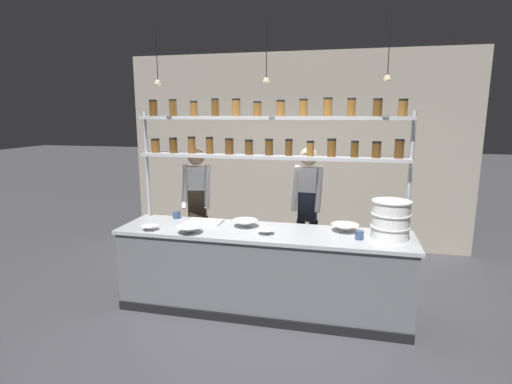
{
  "coord_description": "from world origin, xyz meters",
  "views": [
    {
      "loc": [
        0.88,
        -4.09,
        2.17
      ],
      "look_at": [
        -0.12,
        0.2,
        1.31
      ],
      "focal_mm": 28.0,
      "sensor_mm": 36.0,
      "label": 1
    }
  ],
  "objects_px": {
    "cutting_board": "(205,222)",
    "container_stack": "(391,220)",
    "chef_left": "(197,204)",
    "prep_bowl_near_left": "(245,224)",
    "prep_bowl_center_front": "(266,232)",
    "serving_cup_front": "(359,235)",
    "chef_center": "(308,206)",
    "serving_cup_by_board": "(177,215)",
    "spice_shelf_unit": "(269,140)",
    "prep_bowl_far_left": "(345,228)",
    "prep_bowl_center_back": "(189,230)",
    "prep_bowl_near_right": "(150,228)"
  },
  "relations": [
    {
      "from": "cutting_board",
      "to": "container_stack",
      "type": "bearing_deg",
      "value": -3.53
    },
    {
      "from": "chef_left",
      "to": "prep_bowl_near_left",
      "type": "distance_m",
      "value": 1.0
    },
    {
      "from": "prep_bowl_center_front",
      "to": "serving_cup_front",
      "type": "distance_m",
      "value": 0.96
    },
    {
      "from": "chef_center",
      "to": "serving_cup_by_board",
      "type": "height_order",
      "value": "chef_center"
    },
    {
      "from": "spice_shelf_unit",
      "to": "prep_bowl_center_front",
      "type": "distance_m",
      "value": 1.04
    },
    {
      "from": "prep_bowl_far_left",
      "to": "serving_cup_front",
      "type": "relative_size",
      "value": 3.39
    },
    {
      "from": "container_stack",
      "to": "serving_cup_front",
      "type": "bearing_deg",
      "value": -159.96
    },
    {
      "from": "spice_shelf_unit",
      "to": "prep_bowl_near_left",
      "type": "relative_size",
      "value": 10.81
    },
    {
      "from": "prep_bowl_center_front",
      "to": "prep_bowl_far_left",
      "type": "xyz_separation_m",
      "value": [
        0.82,
        0.28,
        0.02
      ]
    },
    {
      "from": "container_stack",
      "to": "serving_cup_by_board",
      "type": "xyz_separation_m",
      "value": [
        -2.45,
        0.24,
        -0.15
      ]
    },
    {
      "from": "chef_center",
      "to": "prep_bowl_far_left",
      "type": "distance_m",
      "value": 0.79
    },
    {
      "from": "spice_shelf_unit",
      "to": "chef_left",
      "type": "distance_m",
      "value": 1.4
    },
    {
      "from": "cutting_board",
      "to": "prep_bowl_center_front",
      "type": "xyz_separation_m",
      "value": [
        0.78,
        -0.27,
        0.01
      ]
    },
    {
      "from": "chef_left",
      "to": "prep_bowl_center_front",
      "type": "relative_size",
      "value": 9.89
    },
    {
      "from": "prep_bowl_near_left",
      "to": "prep_bowl_center_back",
      "type": "distance_m",
      "value": 0.64
    },
    {
      "from": "cutting_board",
      "to": "prep_bowl_near_left",
      "type": "bearing_deg",
      "value": -6.24
    },
    {
      "from": "container_stack",
      "to": "prep_bowl_near_left",
      "type": "distance_m",
      "value": 1.56
    },
    {
      "from": "container_stack",
      "to": "prep_bowl_far_left",
      "type": "distance_m",
      "value": 0.49
    },
    {
      "from": "container_stack",
      "to": "chef_center",
      "type": "bearing_deg",
      "value": 140.35
    },
    {
      "from": "prep_bowl_far_left",
      "to": "spice_shelf_unit",
      "type": "bearing_deg",
      "value": 169.61
    },
    {
      "from": "container_stack",
      "to": "prep_bowl_far_left",
      "type": "xyz_separation_m",
      "value": [
        -0.45,
        0.13,
        -0.16
      ]
    },
    {
      "from": "cutting_board",
      "to": "prep_bowl_far_left",
      "type": "distance_m",
      "value": 1.6
    },
    {
      "from": "container_stack",
      "to": "prep_bowl_near_right",
      "type": "distance_m",
      "value": 2.55
    },
    {
      "from": "prep_bowl_center_back",
      "to": "prep_bowl_near_left",
      "type": "bearing_deg",
      "value": 35.72
    },
    {
      "from": "prep_bowl_center_front",
      "to": "prep_bowl_center_back",
      "type": "height_order",
      "value": "prep_bowl_center_back"
    },
    {
      "from": "prep_bowl_center_back",
      "to": "prep_bowl_far_left",
      "type": "relative_size",
      "value": 0.91
    },
    {
      "from": "spice_shelf_unit",
      "to": "serving_cup_by_board",
      "type": "bearing_deg",
      "value": -177.39
    },
    {
      "from": "prep_bowl_far_left",
      "to": "chef_left",
      "type": "bearing_deg",
      "value": 164.34
    },
    {
      "from": "serving_cup_front",
      "to": "serving_cup_by_board",
      "type": "height_order",
      "value": "same"
    },
    {
      "from": "container_stack",
      "to": "serving_cup_front",
      "type": "height_order",
      "value": "container_stack"
    },
    {
      "from": "container_stack",
      "to": "prep_bowl_center_back",
      "type": "height_order",
      "value": "container_stack"
    },
    {
      "from": "spice_shelf_unit",
      "to": "chef_center",
      "type": "relative_size",
      "value": 1.74
    },
    {
      "from": "chef_center",
      "to": "cutting_board",
      "type": "distance_m",
      "value": 1.3
    },
    {
      "from": "cutting_board",
      "to": "prep_bowl_far_left",
      "type": "relative_size",
      "value": 1.34
    },
    {
      "from": "prep_bowl_center_front",
      "to": "serving_cup_front",
      "type": "relative_size",
      "value": 2.01
    },
    {
      "from": "prep_bowl_near_left",
      "to": "prep_bowl_near_right",
      "type": "relative_size",
      "value": 1.55
    },
    {
      "from": "chef_center",
      "to": "prep_bowl_far_left",
      "type": "relative_size",
      "value": 5.93
    },
    {
      "from": "spice_shelf_unit",
      "to": "chef_center",
      "type": "xyz_separation_m",
      "value": [
        0.4,
        0.47,
        -0.85
      ]
    },
    {
      "from": "prep_bowl_center_front",
      "to": "serving_cup_front",
      "type": "height_order",
      "value": "serving_cup_front"
    },
    {
      "from": "container_stack",
      "to": "cutting_board",
      "type": "relative_size",
      "value": 0.98
    },
    {
      "from": "prep_bowl_near_left",
      "to": "serving_cup_front",
      "type": "distance_m",
      "value": 1.26
    },
    {
      "from": "prep_bowl_far_left",
      "to": "serving_cup_front",
      "type": "bearing_deg",
      "value": -59.13
    },
    {
      "from": "container_stack",
      "to": "prep_bowl_far_left",
      "type": "bearing_deg",
      "value": 163.37
    },
    {
      "from": "container_stack",
      "to": "prep_bowl_near_left",
      "type": "relative_size",
      "value": 1.38
    },
    {
      "from": "prep_bowl_near_left",
      "to": "prep_bowl_center_back",
      "type": "xyz_separation_m",
      "value": [
        -0.52,
        -0.37,
        -0.0
      ]
    },
    {
      "from": "chef_left",
      "to": "serving_cup_by_board",
      "type": "relative_size",
      "value": 19.62
    },
    {
      "from": "spice_shelf_unit",
      "to": "prep_bowl_far_left",
      "type": "height_order",
      "value": "spice_shelf_unit"
    },
    {
      "from": "prep_bowl_center_front",
      "to": "prep_bowl_near_right",
      "type": "bearing_deg",
      "value": -173.36
    },
    {
      "from": "spice_shelf_unit",
      "to": "prep_bowl_near_right",
      "type": "bearing_deg",
      "value": -154.23
    },
    {
      "from": "prep_bowl_near_right",
      "to": "spice_shelf_unit",
      "type": "bearing_deg",
      "value": 25.77
    }
  ]
}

